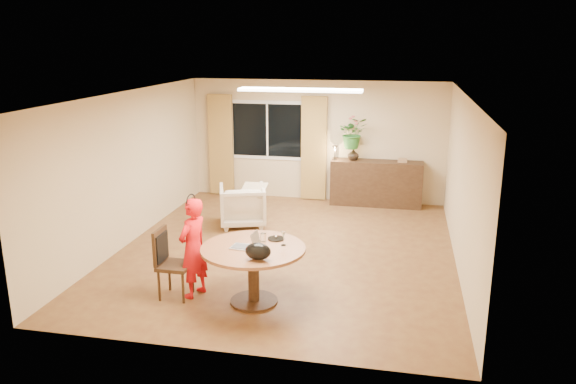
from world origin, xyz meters
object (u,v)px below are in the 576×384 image
object	(u,v)px
armchair	(242,205)
sideboard	(376,183)
dining_table	(253,259)
child	(193,248)
dining_chair	(175,264)

from	to	relation	value
armchair	sideboard	world-z (taller)	sideboard
dining_table	sideboard	size ratio (longest dim) A/B	0.72
sideboard	child	bearing A→B (deg)	-114.16
child	sideboard	distance (m)	5.41
dining_chair	child	size ratio (longest dim) A/B	0.70
child	armchair	world-z (taller)	child
dining_table	child	bearing A→B (deg)	176.81
dining_table	armchair	size ratio (longest dim) A/B	1.62
child	armchair	xyz separation A→B (m)	(-0.20, 3.06, -0.31)
dining_table	armchair	xyz separation A→B (m)	(-1.05, 3.10, -0.23)
child	dining_chair	bearing A→B (deg)	-49.52
sideboard	armchair	bearing A→B (deg)	-142.11
sideboard	dining_table	bearing A→B (deg)	-105.23
dining_table	dining_chair	size ratio (longest dim) A/B	1.43
dining_chair	sideboard	distance (m)	5.59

